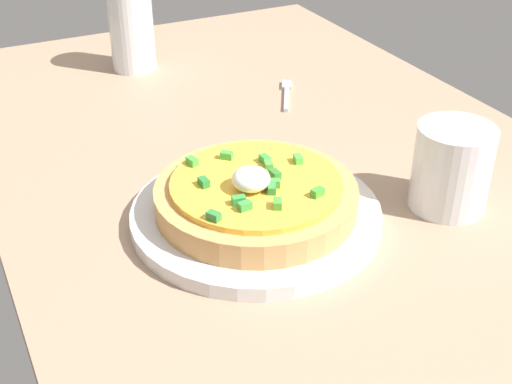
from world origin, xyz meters
The scene contains 6 objects.
dining_table centered at (0.00, 0.00, 1.48)cm, with size 126.71×66.83×2.96cm, color tan.
plate centered at (2.45, -8.56, 3.74)cm, with size 25.90×25.90×1.56cm, color silver.
pizza centered at (2.48, -8.59, 6.16)cm, with size 20.74×20.74×5.57cm.
cup_near centered at (-44.51, -6.43, 8.80)cm, with size 6.74×6.74×12.81cm.
cup_far centered at (8.75, 11.17, 7.34)cm, with size 8.17×8.17×9.23cm.
fork centered at (-24.99, 10.03, 3.21)cm, with size 9.59×6.01×0.50cm.
Camera 1 is at (55.72, -35.07, 43.12)cm, focal length 48.37 mm.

